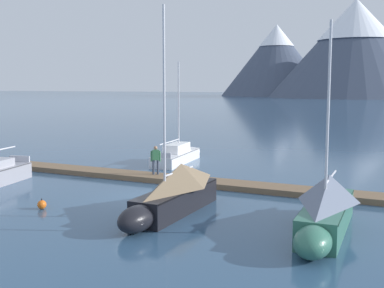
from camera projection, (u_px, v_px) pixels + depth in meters
The scene contains 9 objects.
ground_plane at pixel (147, 197), 24.23m from camera, with size 700.00×700.00×0.00m, color #2D4C6B.
mountain_west_summit at pixel (276, 60), 251.44m from camera, with size 56.47×56.47×36.43m.
mountain_central_massif at pixel (355, 46), 218.96m from camera, with size 76.39×76.39×43.82m.
dock at pixel (179, 180), 27.91m from camera, with size 25.44×3.65×0.30m.
sailboat_second_berth at pixel (179, 155), 35.40m from camera, with size 1.97×7.29×7.21m.
sailboat_mid_dock_port at pixel (174, 191), 21.05m from camera, with size 1.91×7.24×8.74m.
sailboat_mid_dock_starboard at pixel (326, 207), 18.38m from camera, with size 1.78×7.22×7.85m.
person_on_dock at pixel (156, 158), 28.72m from camera, with size 0.52×0.38×1.69m.
mooring_buoy_channel_marker at pixel (42, 205), 21.93m from camera, with size 0.40×0.40×0.48m.
Camera 1 is at (10.84, -21.24, 5.55)m, focal length 45.65 mm.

